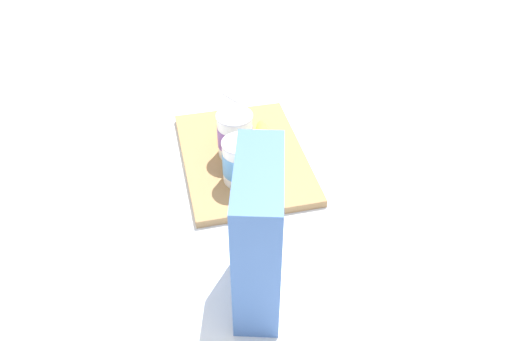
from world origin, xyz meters
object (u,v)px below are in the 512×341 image
object	(u,v)px
cereal_box	(258,235)
yogurt_cup_back	(235,135)
cutting_board	(244,157)
banana_bunch	(254,145)
yogurt_cup_front	(240,162)
spoon	(246,106)

from	to	relation	value
cereal_box	yogurt_cup_back	distance (m)	0.34
cutting_board	cereal_box	world-z (taller)	cereal_box
cutting_board	banana_bunch	bearing A→B (deg)	-85.12
yogurt_cup_front	spoon	bearing A→B (deg)	-14.31
cereal_box	spoon	distance (m)	0.55
cutting_board	yogurt_cup_front	distance (m)	0.10
yogurt_cup_front	cutting_board	bearing A→B (deg)	-15.73
cutting_board	banana_bunch	size ratio (longest dim) A/B	1.94
cutting_board	banana_bunch	xyz separation A→B (m)	(0.00, -0.02, 0.03)
cereal_box	yogurt_cup_front	world-z (taller)	cereal_box
cutting_board	banana_bunch	world-z (taller)	banana_bunch
yogurt_cup_front	spoon	xyz separation A→B (m)	(0.27, -0.07, -0.06)
cereal_box	banana_bunch	world-z (taller)	cereal_box
cereal_box	banana_bunch	bearing A→B (deg)	-176.12
cutting_board	yogurt_cup_front	size ratio (longest dim) A/B	3.87
cutting_board	yogurt_cup_back	bearing A→B (deg)	68.60
cutting_board	yogurt_cup_back	distance (m)	0.06
yogurt_cup_back	banana_bunch	xyz separation A→B (m)	(-0.00, -0.04, -0.03)
yogurt_cup_front	spoon	size ratio (longest dim) A/B	0.74
spoon	yogurt_cup_front	bearing A→B (deg)	165.69
cutting_board	banana_bunch	distance (m)	0.04
yogurt_cup_back	spoon	size ratio (longest dim) A/B	0.79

